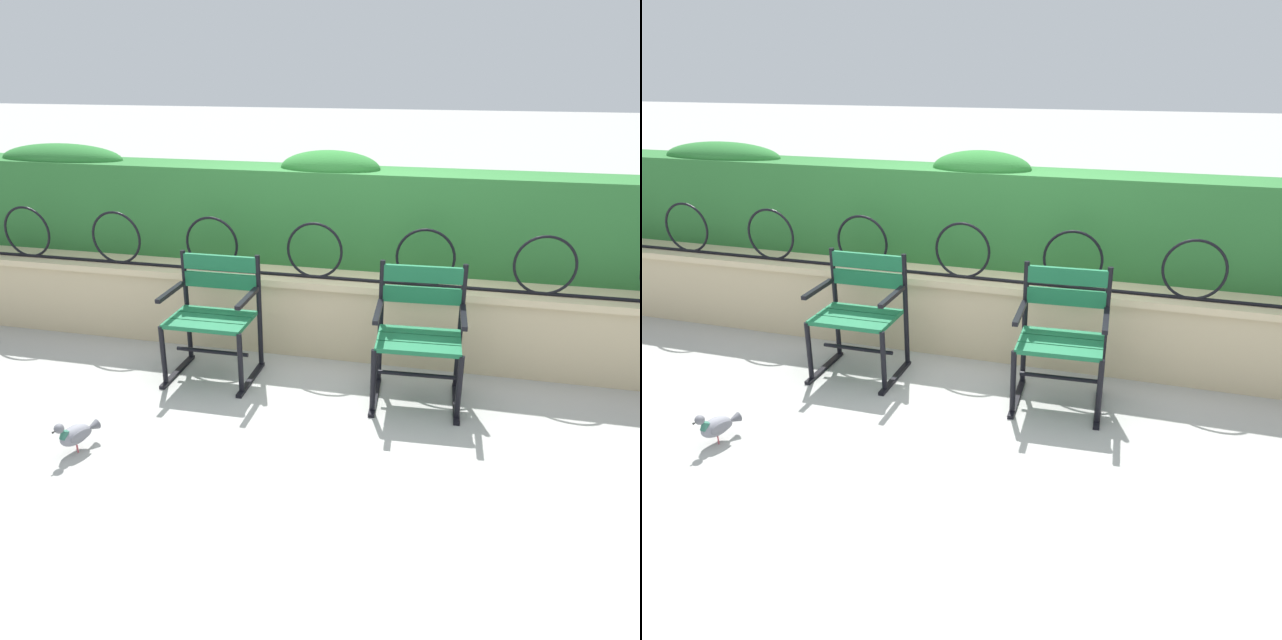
# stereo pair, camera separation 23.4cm
# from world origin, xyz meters

# --- Properties ---
(ground_plane) EXTENTS (60.00, 60.00, 0.00)m
(ground_plane) POSITION_xyz_m (0.00, 0.00, 0.00)
(ground_plane) COLOR #9E9E99
(stone_wall) EXTENTS (8.39, 0.41, 0.60)m
(stone_wall) POSITION_xyz_m (0.00, 0.81, 0.31)
(stone_wall) COLOR #C6B289
(stone_wall) RESTS_ON ground
(iron_arch_fence) EXTENTS (7.83, 0.02, 0.42)m
(iron_arch_fence) POSITION_xyz_m (-0.17, 0.73, 0.79)
(iron_arch_fence) COLOR black
(iron_arch_fence) RESTS_ON stone_wall
(hedge_row) EXTENTS (8.22, 0.46, 0.86)m
(hedge_row) POSITION_xyz_m (-0.05, 1.21, 1.00)
(hedge_row) COLOR #2D7033
(hedge_row) RESTS_ON stone_wall
(park_chair_left) EXTENTS (0.60, 0.53, 0.85)m
(park_chair_left) POSITION_xyz_m (-0.80, 0.24, 0.46)
(park_chair_left) COLOR #19663D
(park_chair_left) RESTS_ON ground
(park_chair_right) EXTENTS (0.60, 0.55, 0.89)m
(park_chair_right) POSITION_xyz_m (0.62, 0.21, 0.47)
(park_chair_right) COLOR #19663D
(park_chair_right) RESTS_ON ground
(pigeon_near_chairs) EXTENTS (0.16, 0.28, 0.22)m
(pigeon_near_chairs) POSITION_xyz_m (-1.21, -0.89, 0.11)
(pigeon_near_chairs) COLOR gray
(pigeon_near_chairs) RESTS_ON ground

